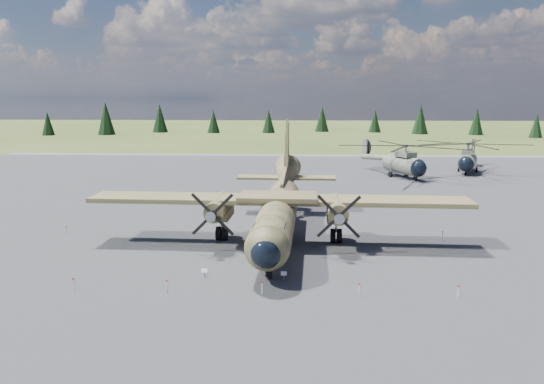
{
  "coord_description": "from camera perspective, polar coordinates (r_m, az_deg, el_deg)",
  "views": [
    {
      "loc": [
        4.37,
        -44.78,
        12.06
      ],
      "look_at": [
        1.75,
        2.0,
        3.75
      ],
      "focal_mm": 35.0,
      "sensor_mm": 36.0,
      "label": 1
    }
  ],
  "objects": [
    {
      "name": "ground",
      "position": [
        46.58,
        -2.3,
        -4.95
      ],
      "size": [
        500.0,
        500.0,
        0.0
      ],
      "primitive_type": "plane",
      "color": "#515C29",
      "rests_on": "ground"
    },
    {
      "name": "barrier_fence",
      "position": [
        46.42,
        -2.88,
        -4.36
      ],
      "size": [
        33.12,
        29.62,
        0.85
      ],
      "color": "white",
      "rests_on": "ground"
    },
    {
      "name": "transport_plane",
      "position": [
        45.35,
        0.77,
        -1.47
      ],
      "size": [
        31.56,
        28.71,
        10.43
      ],
      "rotation": [
        0.0,
        0.0,
        -0.02
      ],
      "color": "#343D21",
      "rests_on": "ground"
    },
    {
      "name": "helicopter_near",
      "position": [
        83.4,
        13.96,
        3.96
      ],
      "size": [
        26.32,
        26.32,
        5.11
      ],
      "rotation": [
        0.0,
        0.0,
        0.4
      ],
      "color": "#66695B",
      "rests_on": "ground"
    },
    {
      "name": "helicopter_mid",
      "position": [
        92.15,
        20.36,
        4.1
      ],
      "size": [
        24.92,
        24.92,
        4.92
      ],
      "rotation": [
        0.0,
        0.0,
        -0.36
      ],
      "color": "#66695B",
      "rests_on": "ground"
    },
    {
      "name": "apron",
      "position": [
        56.26,
        -1.33,
        -2.32
      ],
      "size": [
        120.0,
        120.0,
        0.04
      ],
      "primitive_type": "cube",
      "color": "slate",
      "rests_on": "ground"
    },
    {
      "name": "info_placard_left",
      "position": [
        36.74,
        -7.29,
        -8.48
      ],
      "size": [
        0.42,
        0.2,
        0.65
      ],
      "rotation": [
        0.0,
        0.0,
        0.06
      ],
      "color": "gray",
      "rests_on": "ground"
    },
    {
      "name": "treeline",
      "position": [
        41.58,
        -4.99,
        -0.07
      ],
      "size": [
        301.71,
        303.15,
        10.91
      ],
      "color": "black",
      "rests_on": "ground"
    },
    {
      "name": "info_placard_right",
      "position": [
        35.94,
        1.27,
        -8.85
      ],
      "size": [
        0.4,
        0.18,
        0.61
      ],
      "rotation": [
        0.0,
        0.0,
        -0.03
      ],
      "color": "gray",
      "rests_on": "ground"
    }
  ]
}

